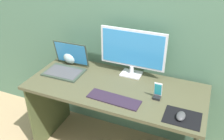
{
  "coord_description": "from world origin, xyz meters",
  "views": [
    {
      "loc": [
        0.64,
        -1.58,
        1.86
      ],
      "look_at": [
        -0.02,
        -0.02,
        0.91
      ],
      "focal_mm": 39.23,
      "sensor_mm": 36.0,
      "label": 1
    }
  ],
  "objects_px": {
    "keyboard_external": "(114,99)",
    "fishbowl": "(72,55)",
    "mouse": "(181,116)",
    "phone_in_dock": "(158,93)",
    "monitor": "(132,51)",
    "laptop": "(66,66)"
  },
  "relations": [
    {
      "from": "fishbowl",
      "to": "keyboard_external",
      "type": "xyz_separation_m",
      "value": [
        0.61,
        -0.41,
        -0.07
      ]
    },
    {
      "from": "laptop",
      "to": "mouse",
      "type": "distance_m",
      "value": 1.11
    },
    {
      "from": "monitor",
      "to": "keyboard_external",
      "type": "height_order",
      "value": "monitor"
    },
    {
      "from": "laptop",
      "to": "keyboard_external",
      "type": "relative_size",
      "value": 0.83
    },
    {
      "from": "keyboard_external",
      "to": "fishbowl",
      "type": "bearing_deg",
      "value": 148.87
    },
    {
      "from": "laptop",
      "to": "mouse",
      "type": "height_order",
      "value": "laptop"
    },
    {
      "from": "fishbowl",
      "to": "mouse",
      "type": "distance_m",
      "value": 1.19
    },
    {
      "from": "mouse",
      "to": "keyboard_external",
      "type": "bearing_deg",
      "value": -179.34
    },
    {
      "from": "keyboard_external",
      "to": "mouse",
      "type": "xyz_separation_m",
      "value": [
        0.5,
        -0.02,
        0.02
      ]
    },
    {
      "from": "mouse",
      "to": "phone_in_dock",
      "type": "bearing_deg",
      "value": 143.87
    },
    {
      "from": "mouse",
      "to": "phone_in_dock",
      "type": "relative_size",
      "value": 0.72
    },
    {
      "from": "monitor",
      "to": "phone_in_dock",
      "type": "xyz_separation_m",
      "value": [
        0.3,
        -0.27,
        -0.18
      ]
    },
    {
      "from": "monitor",
      "to": "mouse",
      "type": "bearing_deg",
      "value": -40.79
    },
    {
      "from": "phone_in_dock",
      "to": "monitor",
      "type": "bearing_deg",
      "value": 138.22
    },
    {
      "from": "laptop",
      "to": "fishbowl",
      "type": "distance_m",
      "value": 0.17
    },
    {
      "from": "monitor",
      "to": "phone_in_dock",
      "type": "distance_m",
      "value": 0.44
    },
    {
      "from": "laptop",
      "to": "fishbowl",
      "type": "height_order",
      "value": "laptop"
    },
    {
      "from": "fishbowl",
      "to": "phone_in_dock",
      "type": "bearing_deg",
      "value": -16.14
    },
    {
      "from": "monitor",
      "to": "mouse",
      "type": "distance_m",
      "value": 0.7
    },
    {
      "from": "monitor",
      "to": "mouse",
      "type": "relative_size",
      "value": 5.75
    },
    {
      "from": "laptop",
      "to": "phone_in_dock",
      "type": "xyz_separation_m",
      "value": [
        0.87,
        -0.1,
        -0.0
      ]
    },
    {
      "from": "monitor",
      "to": "fishbowl",
      "type": "distance_m",
      "value": 0.63
    }
  ]
}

